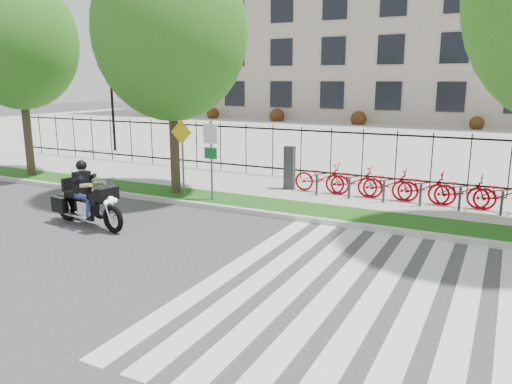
% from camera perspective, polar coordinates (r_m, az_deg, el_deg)
% --- Properties ---
extents(ground, '(120.00, 120.00, 0.00)m').
position_cam_1_polar(ground, '(11.77, -12.15, -6.90)').
color(ground, '#3A3A3C').
rests_on(ground, ground).
extents(curb, '(60.00, 0.20, 0.15)m').
position_cam_1_polar(curb, '(14.99, -2.27, -2.04)').
color(curb, '#BCB9B1').
rests_on(curb, ground).
extents(grass_verge, '(60.00, 1.50, 0.15)m').
position_cam_1_polar(grass_verge, '(15.71, -0.75, -1.33)').
color(grass_verge, '#194A12').
rests_on(grass_verge, ground).
extents(sidewalk, '(60.00, 3.50, 0.15)m').
position_cam_1_polar(sidewalk, '(17.90, 2.99, 0.41)').
color(sidewalk, '#A7A59C').
rests_on(sidewalk, ground).
extents(plaza, '(80.00, 34.00, 0.10)m').
position_cam_1_polar(plaza, '(34.48, 15.09, 5.93)').
color(plaza, '#A7A59C').
rests_on(plaza, ground).
extents(crosswalk_stripes, '(5.70, 8.00, 0.01)m').
position_cam_1_polar(crosswalk_stripes, '(9.65, 11.19, -11.33)').
color(crosswalk_stripes, silver).
rests_on(crosswalk_stripes, ground).
extents(iron_fence, '(30.00, 0.06, 2.00)m').
position_cam_1_polar(iron_fence, '(19.29, 5.16, 4.52)').
color(iron_fence, black).
rests_on(iron_fence, sidewalk).
extents(office_building, '(60.00, 21.90, 20.15)m').
position_cam_1_polar(office_building, '(54.24, 20.48, 18.45)').
color(office_building, gray).
rests_on(office_building, ground).
extents(lamp_post_left, '(1.06, 0.70, 4.25)m').
position_cam_1_polar(lamp_post_left, '(28.05, -16.18, 10.87)').
color(lamp_post_left, black).
rests_on(lamp_post_left, ground).
extents(street_tree_0, '(4.42, 4.42, 7.66)m').
position_cam_1_polar(street_tree_0, '(21.78, -25.51, 15.16)').
color(street_tree_0, '#31241B').
rests_on(street_tree_0, grass_verge).
extents(street_tree_1, '(4.91, 4.91, 8.05)m').
position_cam_1_polar(street_tree_1, '(16.80, -9.76, 17.59)').
color(street_tree_1, '#31241B').
rests_on(street_tree_1, grass_verge).
extents(bike_share_station, '(7.84, 0.88, 1.50)m').
position_cam_1_polar(bike_share_station, '(16.30, 16.47, 0.77)').
color(bike_share_station, '#2D2D33').
rests_on(bike_share_station, sidewalk).
extents(sign_pole_regulatory, '(0.50, 0.09, 2.50)m').
position_cam_1_polar(sign_pole_regulatory, '(15.64, -5.17, 4.77)').
color(sign_pole_regulatory, '#59595B').
rests_on(sign_pole_regulatory, grass_verge).
extents(sign_pole_warning, '(0.78, 0.09, 2.49)m').
position_cam_1_polar(sign_pole_warning, '(16.25, -8.43, 5.00)').
color(sign_pole_warning, '#59595B').
rests_on(sign_pole_warning, grass_verge).
extents(motorcycle_rider, '(2.79, 1.03, 2.16)m').
position_cam_1_polar(motorcycle_rider, '(14.17, -18.71, -0.90)').
color(motorcycle_rider, black).
rests_on(motorcycle_rider, ground).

